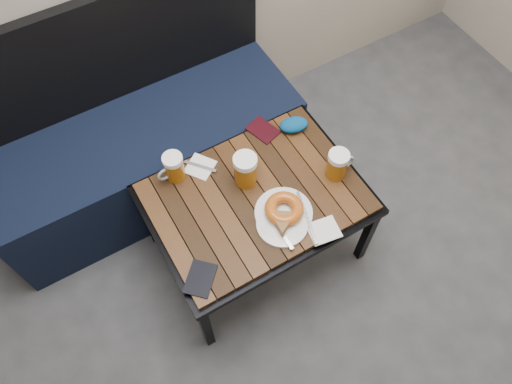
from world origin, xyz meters
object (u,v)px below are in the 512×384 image
cafe_table (256,201)px  plate_pie (282,222)px  beer_mug_right (338,164)px  passport_navy (200,279)px  beer_mug_left (174,167)px  knit_pouch (294,125)px  beer_mug_centre (246,169)px  plate_bagel (284,211)px  bench (145,149)px  passport_burgundy (263,130)px

cafe_table → plate_pie: bearing=-82.5°
beer_mug_right → passport_navy: 0.68m
beer_mug_left → knit_pouch: size_ratio=1.06×
beer_mug_centre → cafe_table: bearing=-122.9°
beer_mug_right → knit_pouch: (-0.02, 0.28, -0.04)m
plate_pie → passport_navy: size_ratio=1.51×
plate_pie → cafe_table: bearing=97.5°
beer_mug_right → plate_bagel: 0.28m
bench → cafe_table: bearing=-65.9°
beer_mug_left → plate_pie: bearing=116.9°
bench → beer_mug_right: (0.58, -0.65, 0.27)m
cafe_table → beer_mug_left: 0.35m
beer_mug_right → beer_mug_centre: bearing=158.6°
beer_mug_centre → passport_burgundy: beer_mug_centre is taller
bench → beer_mug_right: bearing=-48.0°
beer_mug_centre → passport_navy: (-0.35, -0.28, -0.07)m
passport_navy → knit_pouch: bearing=76.5°
cafe_table → beer_mug_right: beer_mug_right is taller
beer_mug_centre → passport_navy: 0.45m
beer_mug_left → knit_pouch: beer_mug_left is taller
plate_bagel → passport_burgundy: 0.41m
cafe_table → knit_pouch: 0.37m
plate_pie → knit_pouch: plate_pie is taller
plate_bagel → knit_pouch: 0.41m
plate_pie → knit_pouch: bearing=52.2°
beer_mug_centre → plate_pie: size_ratio=0.76×
beer_mug_right → passport_burgundy: beer_mug_right is taller
beer_mug_centre → passport_navy: beer_mug_centre is taller
bench → plate_bagel: 0.80m
beer_mug_right → knit_pouch: bearing=99.3°
bench → plate_pie: bearing=-69.2°
passport_navy → knit_pouch: size_ratio=1.08×
plate_bagel → passport_burgundy: (0.14, 0.38, -0.02)m
cafe_table → passport_navy: passport_navy is taller
beer_mug_left → passport_burgundy: bearing=177.6°
cafe_table → knit_pouch: (0.30, 0.20, 0.07)m
beer_mug_right → plate_pie: beer_mug_right is taller
beer_mug_left → beer_mug_right: 0.64m
beer_mug_centre → beer_mug_right: size_ratio=1.12×
knit_pouch → passport_burgundy: bearing=154.1°
beer_mug_centre → knit_pouch: bearing=-8.7°
passport_navy → beer_mug_left: bearing=120.2°
beer_mug_left → plate_bagel: beer_mug_left is taller
beer_mug_left → plate_pie: beer_mug_left is taller
plate_pie → passport_burgundy: bearing=68.5°
beer_mug_left → plate_pie: size_ratio=0.65×
bench → beer_mug_centre: size_ratio=9.41×
passport_burgundy → knit_pouch: bearing=-43.3°
beer_mug_left → plate_pie: (0.25, -0.40, -0.04)m
beer_mug_right → knit_pouch: beer_mug_right is taller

